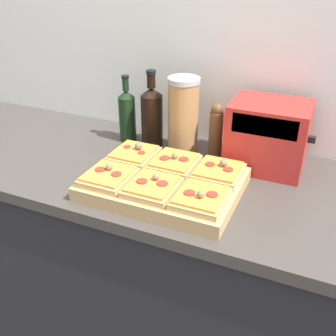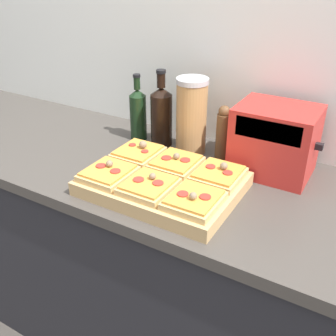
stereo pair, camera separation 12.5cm
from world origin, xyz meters
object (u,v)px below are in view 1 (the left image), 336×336
(wine_bottle, at_px, (152,116))
(toaster_oven, at_px, (268,136))
(grain_jar_tall, at_px, (183,115))
(cutting_board, at_px, (164,184))
(pepper_mill, at_px, (216,131))
(olive_oil_bottle, at_px, (127,115))

(wine_bottle, distance_m, toaster_oven, 0.44)
(grain_jar_tall, relative_size, toaster_oven, 1.00)
(cutting_board, distance_m, pepper_mill, 0.31)
(cutting_board, distance_m, grain_jar_tall, 0.32)
(wine_bottle, xyz_separation_m, grain_jar_tall, (0.13, 0.00, 0.02))
(olive_oil_bottle, bearing_deg, grain_jar_tall, 0.00)
(wine_bottle, bearing_deg, grain_jar_tall, 0.00)
(olive_oil_bottle, xyz_separation_m, grain_jar_tall, (0.24, 0.00, 0.03))
(cutting_board, distance_m, wine_bottle, 0.36)
(wine_bottle, bearing_deg, cutting_board, -57.99)
(cutting_board, bearing_deg, toaster_oven, 48.59)
(olive_oil_bottle, distance_m, grain_jar_tall, 0.24)
(grain_jar_tall, distance_m, toaster_oven, 0.31)
(cutting_board, relative_size, olive_oil_bottle, 1.79)
(grain_jar_tall, xyz_separation_m, pepper_mill, (0.13, -0.00, -0.04))
(olive_oil_bottle, height_order, pepper_mill, olive_oil_bottle)
(pepper_mill, bearing_deg, wine_bottle, 180.00)
(olive_oil_bottle, distance_m, toaster_oven, 0.55)
(toaster_oven, bearing_deg, olive_oil_bottle, 179.91)
(cutting_board, relative_size, pepper_mill, 2.30)
(wine_bottle, bearing_deg, pepper_mill, -0.00)
(wine_bottle, bearing_deg, toaster_oven, -0.11)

